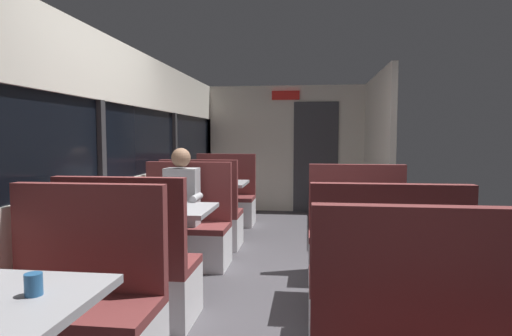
{
  "coord_description": "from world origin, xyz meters",
  "views": [
    {
      "loc": [
        0.4,
        -3.57,
        1.38
      ],
      "look_at": [
        -0.35,
        2.57,
        0.91
      ],
      "focal_mm": 29.6,
      "sensor_mm": 36.0,
      "label": 1
    }
  ],
  "objects_px": {
    "bench_mid_window_facing_end": "(131,278)",
    "seated_passenger": "(183,217)",
    "bench_far_window_facing_entry": "(224,203)",
    "dining_table_far_window": "(214,189)",
    "dining_table_mid_window": "(162,219)",
    "bench_mid_window_facing_entry": "(185,235)",
    "bench_rear_aisle_facing_entry": "(358,245)",
    "bench_far_window_facing_end": "(202,221)",
    "coffee_cup_primary": "(34,284)",
    "dining_table_rear_aisle": "(369,229)",
    "bench_near_window_facing_entry": "(76,322)",
    "bench_rear_aisle_facing_end": "(383,300)"
  },
  "relations": [
    {
      "from": "bench_near_window_facing_entry",
      "to": "seated_passenger",
      "type": "relative_size",
      "value": 0.87
    },
    {
      "from": "bench_far_window_facing_end",
      "to": "bench_rear_aisle_facing_entry",
      "type": "bearing_deg",
      "value": -27.91
    },
    {
      "from": "dining_table_far_window",
      "to": "bench_rear_aisle_facing_entry",
      "type": "distance_m",
      "value": 2.45
    },
    {
      "from": "bench_near_window_facing_entry",
      "to": "bench_rear_aisle_facing_end",
      "type": "bearing_deg",
      "value": 17.03
    },
    {
      "from": "bench_far_window_facing_entry",
      "to": "dining_table_far_window",
      "type": "bearing_deg",
      "value": -90.0
    },
    {
      "from": "bench_mid_window_facing_end",
      "to": "bench_far_window_facing_end",
      "type": "bearing_deg",
      "value": 90.0
    },
    {
      "from": "dining_table_rear_aisle",
      "to": "seated_passenger",
      "type": "bearing_deg",
      "value": 155.2
    },
    {
      "from": "dining_table_mid_window",
      "to": "bench_rear_aisle_facing_end",
      "type": "distance_m",
      "value": 2.03
    },
    {
      "from": "dining_table_mid_window",
      "to": "bench_far_window_facing_entry",
      "type": "height_order",
      "value": "bench_far_window_facing_entry"
    },
    {
      "from": "bench_rear_aisle_facing_end",
      "to": "bench_rear_aisle_facing_entry",
      "type": "relative_size",
      "value": 1.0
    },
    {
      "from": "bench_mid_window_facing_end",
      "to": "bench_rear_aisle_facing_entry",
      "type": "height_order",
      "value": "same"
    },
    {
      "from": "bench_far_window_facing_entry",
      "to": "dining_table_mid_window",
      "type": "bearing_deg",
      "value": -90.0
    },
    {
      "from": "bench_near_window_facing_entry",
      "to": "bench_mid_window_facing_end",
      "type": "xyz_separation_m",
      "value": [
        0.0,
        0.75,
        0.0
      ]
    },
    {
      "from": "seated_passenger",
      "to": "bench_rear_aisle_facing_entry",
      "type": "bearing_deg",
      "value": -4.08
    },
    {
      "from": "bench_mid_window_facing_end",
      "to": "bench_far_window_facing_entry",
      "type": "xyz_separation_m",
      "value": [
        0.0,
        3.55,
        0.0
      ]
    },
    {
      "from": "bench_rear_aisle_facing_entry",
      "to": "coffee_cup_primary",
      "type": "bearing_deg",
      "value": -121.43
    },
    {
      "from": "bench_far_window_facing_entry",
      "to": "dining_table_rear_aisle",
      "type": "relative_size",
      "value": 1.22
    },
    {
      "from": "seated_passenger",
      "to": "bench_far_window_facing_end",
      "type": "bearing_deg",
      "value": 90.0
    },
    {
      "from": "bench_rear_aisle_facing_end",
      "to": "bench_near_window_facing_entry",
      "type": "bearing_deg",
      "value": -162.97
    },
    {
      "from": "bench_mid_window_facing_end",
      "to": "dining_table_far_window",
      "type": "bearing_deg",
      "value": 90.0
    },
    {
      "from": "dining_table_rear_aisle",
      "to": "bench_rear_aisle_facing_entry",
      "type": "height_order",
      "value": "bench_rear_aisle_facing_entry"
    },
    {
      "from": "bench_near_window_facing_entry",
      "to": "bench_mid_window_facing_end",
      "type": "height_order",
      "value": "same"
    },
    {
      "from": "bench_near_window_facing_entry",
      "to": "seated_passenger",
      "type": "bearing_deg",
      "value": 90.0
    },
    {
      "from": "bench_mid_window_facing_entry",
      "to": "dining_table_mid_window",
      "type": "bearing_deg",
      "value": -90.0
    },
    {
      "from": "bench_near_window_facing_entry",
      "to": "bench_rear_aisle_facing_entry",
      "type": "distance_m",
      "value": 2.64
    },
    {
      "from": "dining_table_rear_aisle",
      "to": "seated_passenger",
      "type": "height_order",
      "value": "seated_passenger"
    },
    {
      "from": "bench_far_window_facing_entry",
      "to": "bench_rear_aisle_facing_end",
      "type": "bearing_deg",
      "value": -64.46
    },
    {
      "from": "seated_passenger",
      "to": "bench_rear_aisle_facing_end",
      "type": "bearing_deg",
      "value": -40.46
    },
    {
      "from": "seated_passenger",
      "to": "coffee_cup_primary",
      "type": "height_order",
      "value": "seated_passenger"
    },
    {
      "from": "dining_table_mid_window",
      "to": "dining_table_far_window",
      "type": "relative_size",
      "value": 1.0
    },
    {
      "from": "bench_mid_window_facing_entry",
      "to": "bench_far_window_facing_end",
      "type": "bearing_deg",
      "value": 90.0
    },
    {
      "from": "dining_table_mid_window",
      "to": "bench_mid_window_facing_entry",
      "type": "relative_size",
      "value": 0.82
    },
    {
      "from": "dining_table_far_window",
      "to": "dining_table_rear_aisle",
      "type": "height_order",
      "value": "same"
    },
    {
      "from": "bench_rear_aisle_facing_end",
      "to": "coffee_cup_primary",
      "type": "xyz_separation_m",
      "value": [
        -1.58,
        -1.19,
        0.46
      ]
    },
    {
      "from": "bench_rear_aisle_facing_entry",
      "to": "seated_passenger",
      "type": "bearing_deg",
      "value": 175.92
    },
    {
      "from": "dining_table_mid_window",
      "to": "dining_table_far_window",
      "type": "bearing_deg",
      "value": 90.0
    },
    {
      "from": "bench_near_window_facing_entry",
      "to": "bench_far_window_facing_entry",
      "type": "bearing_deg",
      "value": 90.0
    },
    {
      "from": "bench_near_window_facing_entry",
      "to": "bench_mid_window_facing_entry",
      "type": "relative_size",
      "value": 1.0
    },
    {
      "from": "bench_far_window_facing_entry",
      "to": "seated_passenger",
      "type": "height_order",
      "value": "seated_passenger"
    },
    {
      "from": "bench_near_window_facing_entry",
      "to": "seated_passenger",
      "type": "distance_m",
      "value": 2.09
    },
    {
      "from": "bench_rear_aisle_facing_entry",
      "to": "bench_far_window_facing_end",
      "type": "bearing_deg",
      "value": 152.09
    },
    {
      "from": "bench_far_window_facing_entry",
      "to": "bench_rear_aisle_facing_entry",
      "type": "xyz_separation_m",
      "value": [
        1.79,
        -2.35,
        0.0
      ]
    },
    {
      "from": "bench_mid_window_facing_end",
      "to": "seated_passenger",
      "type": "relative_size",
      "value": 0.87
    },
    {
      "from": "bench_mid_window_facing_end",
      "to": "bench_far_window_facing_end",
      "type": "distance_m",
      "value": 2.15
    },
    {
      "from": "bench_mid_window_facing_end",
      "to": "seated_passenger",
      "type": "height_order",
      "value": "seated_passenger"
    },
    {
      "from": "bench_near_window_facing_entry",
      "to": "bench_far_window_facing_end",
      "type": "height_order",
      "value": "same"
    },
    {
      "from": "bench_mid_window_facing_entry",
      "to": "bench_rear_aisle_facing_entry",
      "type": "height_order",
      "value": "same"
    },
    {
      "from": "bench_near_window_facing_entry",
      "to": "bench_mid_window_facing_entry",
      "type": "bearing_deg",
      "value": 90.0
    },
    {
      "from": "bench_mid_window_facing_end",
      "to": "dining_table_rear_aisle",
      "type": "bearing_deg",
      "value": 15.59
    },
    {
      "from": "dining_table_far_window",
      "to": "bench_far_window_facing_end",
      "type": "distance_m",
      "value": 0.77
    }
  ]
}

